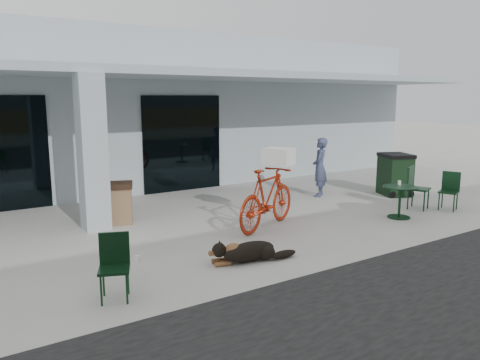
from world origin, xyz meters
TOP-DOWN VIEW (x-y plane):
  - ground at (0.00, 0.00)m, footprint 80.00×80.00m
  - building at (0.00, 8.50)m, footprint 22.00×7.00m
  - storefront_glass_right at (1.80, 4.98)m, footprint 2.40×0.06m
  - column at (-1.50, 2.30)m, footprint 0.50×0.50m
  - overhang at (0.00, 3.60)m, footprint 22.00×2.80m
  - bicycle at (1.46, 0.45)m, footprint 2.15×1.39m
  - laundry_basket at (1.87, 0.63)m, footprint 0.64×0.72m
  - dog at (0.03, -1.00)m, footprint 1.17×0.62m
  - cup_near_dog at (-1.51, -0.00)m, footprint 0.09×0.09m
  - cafe_chair_near at (-2.29, -1.26)m, footprint 0.53×0.55m
  - cafe_table_far at (4.41, -0.50)m, footprint 0.92×0.92m
  - cafe_chair_far_a at (5.48, -0.20)m, footprint 0.61×0.64m
  - cafe_chair_far_b at (5.98, -0.66)m, footprint 0.56×0.54m
  - person at (4.51, 2.20)m, footprint 0.69×0.67m
  - cup_on_table at (4.53, -0.37)m, footprint 0.09×0.09m
  - trash_receptacle at (-0.93, 2.44)m, footprint 0.67×0.67m
  - wheeled_bin at (6.36, 1.20)m, footprint 0.99×1.09m

SIDE VIEW (x-z plane):
  - ground at x=0.00m, z-range 0.00..0.00m
  - cup_near_dog at x=-1.51m, z-range 0.00..0.10m
  - dog at x=0.03m, z-range 0.00..0.37m
  - cafe_table_far at x=4.41m, z-range 0.00..0.71m
  - cafe_chair_near at x=-2.29m, z-range 0.00..0.88m
  - trash_receptacle at x=-0.93m, z-range 0.00..0.88m
  - cafe_chair_far_b at x=5.98m, z-range 0.00..0.90m
  - cafe_chair_far_a at x=5.48m, z-range 0.00..1.02m
  - wheeled_bin at x=6.36m, z-range 0.00..1.14m
  - bicycle at x=1.46m, z-range 0.00..1.26m
  - cup_on_table at x=4.53m, z-range 0.71..0.81m
  - person at x=4.51m, z-range 0.00..1.59m
  - storefront_glass_right at x=1.80m, z-range 0.00..2.70m
  - laundry_basket at x=1.87m, z-range 1.26..1.61m
  - column at x=-1.50m, z-range 0.00..3.12m
  - building at x=0.00m, z-range 0.00..4.50m
  - overhang at x=0.00m, z-range 3.12..3.30m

